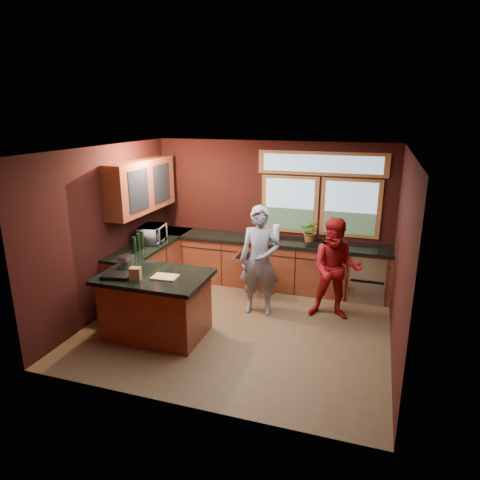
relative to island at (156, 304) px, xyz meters
The scene contains 14 objects.
floor 1.33m from the island, 29.51° to the left, with size 4.50×4.50×0.00m, color brown.
room_shell 1.69m from the island, 62.70° to the left, with size 4.52×4.02×2.71m.
back_counter 2.64m from the island, 61.02° to the left, with size 4.50×0.64×0.93m.
left_counter 1.70m from the island, 120.78° to the left, with size 0.64×2.30×0.93m.
island is the anchor object (origin of this frame).
person_grey 1.77m from the island, 43.19° to the left, with size 0.65×0.43×1.79m, color slate.
person_red 2.82m from the island, 29.26° to the left, with size 0.80×0.62×1.65m, color maroon.
microwave 1.80m from the island, 119.64° to the left, with size 0.56×0.38×0.31m, color #999999.
potted_plant 3.09m from the island, 51.40° to the left, with size 0.36×0.31×0.40m, color #999999.
paper_towel 2.69m from the island, 61.55° to the left, with size 0.12×0.12×0.28m, color white.
cutting_board 0.52m from the island, 14.04° to the right, with size 0.35×0.25×0.02m, color tan.
stock_pot 0.80m from the island, 164.74° to the left, with size 0.24×0.24×0.18m, color #B8B8BD.
paper_bag 0.63m from the island, 120.96° to the right, with size 0.15×0.12×0.18m, color brown.
black_tray 0.71m from the island, 150.95° to the right, with size 0.40×0.28×0.05m, color black.
Camera 1 is at (1.86, -5.70, 3.19)m, focal length 32.00 mm.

